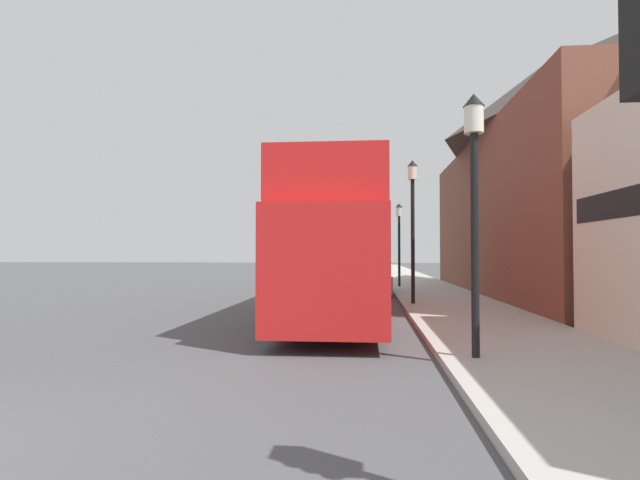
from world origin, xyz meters
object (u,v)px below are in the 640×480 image
object	(u,v)px
lamp_post_nearest	(474,173)
parked_car_ahead_of_bus	(368,280)
tour_bus	(340,255)
lamp_post_second	(413,205)
lamp_post_third	(399,228)

from	to	relation	value
lamp_post_nearest	parked_car_ahead_of_bus	bearing A→B (deg)	96.88
tour_bus	lamp_post_second	size ratio (longest dim) A/B	2.32
tour_bus	lamp_post_nearest	size ratio (longest dim) A/B	2.59
lamp_post_nearest	lamp_post_second	xyz separation A→B (m)	(-0.20, 8.80, 0.33)
tour_bus	parked_car_ahead_of_bus	distance (m)	7.95
lamp_post_nearest	lamp_post_second	world-z (taller)	lamp_post_second
tour_bus	parked_car_ahead_of_bus	size ratio (longest dim) A/B	2.52
tour_bus	lamp_post_nearest	distance (m)	6.85
parked_car_ahead_of_bus	lamp_post_second	bearing A→B (deg)	-77.30
lamp_post_nearest	lamp_post_second	size ratio (longest dim) A/B	0.89
lamp_post_second	tour_bus	bearing A→B (deg)	-132.37
parked_car_ahead_of_bus	lamp_post_third	distance (m)	4.65
tour_bus	lamp_post_nearest	xyz separation A→B (m)	(2.57, -6.20, 1.38)
parked_car_ahead_of_bus	lamp_post_third	size ratio (longest dim) A/B	1.05
tour_bus	lamp_post_nearest	bearing A→B (deg)	-67.41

